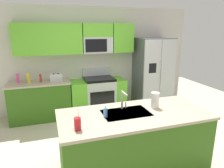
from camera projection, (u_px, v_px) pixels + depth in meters
ground_plane at (123, 149)px, 3.62m from camera, size 9.00×9.00×0.00m
kitchen_wall_unit at (89, 54)px, 5.11m from camera, size 5.20×0.43×2.60m
back_counter at (41, 101)px, 4.75m from camera, size 1.38×0.63×0.90m
range_oven at (98, 95)px, 5.17m from camera, size 1.36×0.61×1.10m
refrigerator at (153, 73)px, 5.42m from camera, size 0.90×0.76×1.85m
island_counter at (133, 141)px, 3.04m from camera, size 2.14×0.99×0.90m
toaster at (56, 78)px, 4.68m from camera, size 0.28×0.16×0.18m
pepper_mill at (41, 78)px, 4.62m from camera, size 0.05×0.05×0.18m
bottle_yellow at (28, 78)px, 4.56m from camera, size 0.07×0.07×0.21m
bottle_pink at (18, 78)px, 4.53m from camera, size 0.06×0.06×0.21m
sink_faucet at (123, 99)px, 3.03m from camera, size 0.09×0.21×0.28m
drink_cup_red at (78, 124)px, 2.42m from camera, size 0.08×0.08×0.28m
soap_dispenser at (105, 112)px, 2.77m from camera, size 0.06×0.06×0.17m
paper_towel_roll at (155, 100)px, 3.10m from camera, size 0.12×0.12×0.24m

